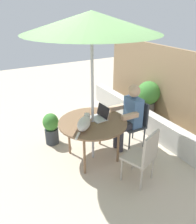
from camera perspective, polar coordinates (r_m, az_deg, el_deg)
The scene contains 12 objects.
ground_plane at distance 4.13m, azimuth -1.24°, elevation -11.22°, with size 14.00×14.00×0.00m, color beige.
fence_back at distance 4.94m, azimuth 20.79°, elevation 4.51°, with size 5.19×0.08×1.68m, color #937756.
planter_wall_low at distance 4.73m, azimuth 14.27°, elevation -3.67°, with size 4.67×0.20×0.45m, color beige.
patio_table at distance 3.77m, azimuth -1.33°, elevation -3.08°, with size 1.14×1.14×0.72m.
patio_umbrella at distance 3.32m, azimuth -1.63°, elevation 21.63°, with size 1.95×1.95×2.39m.
chair_occupied at distance 4.29m, azimuth 9.55°, elevation -2.05°, with size 0.40×0.40×0.87m.
chair_empty at distance 3.39m, azimuth 11.43°, elevation -10.35°, with size 0.52×0.52×0.87m.
person_seated at distance 4.12m, azimuth 7.99°, elevation -0.44°, with size 0.48×0.48×1.21m.
laptop at distance 3.83m, azimuth 0.64°, elevation -0.66°, with size 0.32×0.28×0.21m.
cat at distance 3.53m, azimuth -3.47°, elevation -2.76°, with size 0.51×0.47×0.17m.
potted_plant_near_fence at distance 5.43m, azimuth 12.46°, elevation 3.79°, with size 0.53×0.53×0.88m.
potted_plant_by_chair at distance 4.43m, azimuth -11.68°, elevation -3.87°, with size 0.30×0.30×0.63m.
Camera 1 is at (2.94, -1.52, 2.46)m, focal length 36.38 mm.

